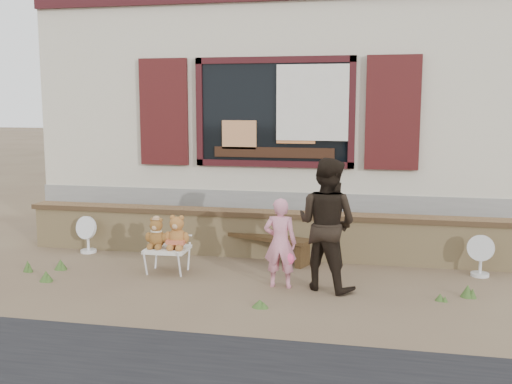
% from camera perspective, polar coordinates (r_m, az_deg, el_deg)
% --- Properties ---
extents(ground, '(80.00, 80.00, 0.00)m').
position_cam_1_polar(ground, '(7.77, -0.92, -7.96)').
color(ground, brown).
rests_on(ground, ground).
extents(shopfront, '(8.04, 5.13, 4.00)m').
position_cam_1_polar(shopfront, '(11.87, 3.90, 7.53)').
color(shopfront, '#AFA88D').
rests_on(shopfront, ground).
extents(brick_wall, '(7.10, 0.36, 0.67)m').
position_cam_1_polar(brick_wall, '(8.63, 0.55, -3.94)').
color(brick_wall, tan).
rests_on(brick_wall, ground).
extents(bench, '(1.43, 0.80, 0.36)m').
position_cam_1_polar(bench, '(8.44, 0.76, -4.76)').
color(bench, '#352412').
rests_on(bench, ground).
extents(folding_chair, '(0.55, 0.49, 0.33)m').
position_cam_1_polar(folding_chair, '(7.92, -8.45, -5.50)').
color(folding_chair, silver).
rests_on(folding_chair, ground).
extents(teddy_bear_left, '(0.30, 0.26, 0.40)m').
position_cam_1_polar(teddy_bear_left, '(7.91, -9.45, -3.80)').
color(teddy_bear_left, brown).
rests_on(teddy_bear_left, folding_chair).
extents(teddy_bear_right, '(0.34, 0.29, 0.45)m').
position_cam_1_polar(teddy_bear_right, '(7.82, -7.51, -3.74)').
color(teddy_bear_right, brown).
rests_on(teddy_bear_right, folding_chair).
extents(child, '(0.40, 0.27, 1.09)m').
position_cam_1_polar(child, '(7.18, 2.31, -4.86)').
color(child, pink).
rests_on(child, ground).
extents(adult, '(0.94, 0.86, 1.57)m').
position_cam_1_polar(adult, '(7.11, 6.75, -3.05)').
color(adult, black).
rests_on(adult, ground).
extents(fan_left, '(0.35, 0.23, 0.55)m').
position_cam_1_polar(fan_left, '(9.20, -15.72, -3.89)').
color(fan_left, silver).
rests_on(fan_left, ground).
extents(fan_right, '(0.35, 0.23, 0.54)m').
position_cam_1_polar(fan_right, '(8.20, 20.63, -5.67)').
color(fan_right, silver).
rests_on(fan_right, ground).
extents(grass_tufts, '(5.67, 1.08, 0.15)m').
position_cam_1_polar(grass_tufts, '(7.43, -6.70, -8.30)').
color(grass_tufts, '#3A5823').
rests_on(grass_tufts, ground).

